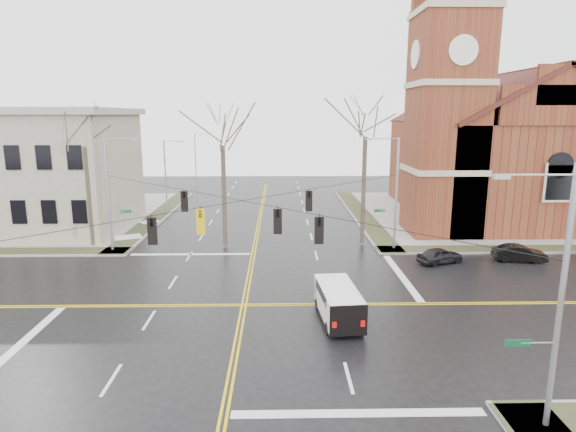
{
  "coord_description": "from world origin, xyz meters",
  "views": [
    {
      "loc": [
        2.08,
        -26.45,
        10.92
      ],
      "look_at": [
        2.69,
        6.0,
        4.05
      ],
      "focal_mm": 30.0,
      "sensor_mm": 36.0,
      "label": 1
    }
  ],
  "objects_px": {
    "signal_pole_ne": "(394,190)",
    "tree_ne": "(366,129)",
    "signal_pole_se": "(556,297)",
    "tree_nw_near": "(222,139)",
    "cargo_van": "(338,300)",
    "parked_car_b": "(519,253)",
    "streetlight_north_a": "(167,173)",
    "parked_car_a": "(440,255)",
    "tree_nw_far": "(84,140)",
    "signal_pole_nw": "(110,191)",
    "streetlight_north_b": "(196,157)",
    "church": "(492,138)"
  },
  "relations": [
    {
      "from": "signal_pole_ne",
      "to": "cargo_van",
      "type": "xyz_separation_m",
      "value": [
        -6.1,
        -13.56,
        -3.85
      ]
    },
    {
      "from": "streetlight_north_a",
      "to": "parked_car_a",
      "type": "relative_size",
      "value": 2.26
    },
    {
      "from": "parked_car_a",
      "to": "tree_nw_far",
      "type": "xyz_separation_m",
      "value": [
        -27.73,
        5.22,
        8.3
      ]
    },
    {
      "from": "streetlight_north_a",
      "to": "tree_ne",
      "type": "bearing_deg",
      "value": -36.82
    },
    {
      "from": "streetlight_north_a",
      "to": "parked_car_b",
      "type": "bearing_deg",
      "value": -32.65
    },
    {
      "from": "parked_car_a",
      "to": "tree_nw_far",
      "type": "distance_m",
      "value": 29.41
    },
    {
      "from": "signal_pole_nw",
      "to": "streetlight_north_b",
      "type": "relative_size",
      "value": 1.12
    },
    {
      "from": "tree_nw_far",
      "to": "tree_nw_near",
      "type": "bearing_deg",
      "value": -1.78
    },
    {
      "from": "church",
      "to": "signal_pole_nw",
      "type": "bearing_deg",
      "value": -159.79
    },
    {
      "from": "streetlight_north_b",
      "to": "tree_nw_near",
      "type": "height_order",
      "value": "tree_nw_near"
    },
    {
      "from": "streetlight_north_b",
      "to": "parked_car_a",
      "type": "distance_m",
      "value": 47.33
    },
    {
      "from": "cargo_van",
      "to": "parked_car_b",
      "type": "relative_size",
      "value": 1.32
    },
    {
      "from": "signal_pole_ne",
      "to": "parked_car_a",
      "type": "height_order",
      "value": "signal_pole_ne"
    },
    {
      "from": "church",
      "to": "parked_car_b",
      "type": "height_order",
      "value": "church"
    },
    {
      "from": "signal_pole_se",
      "to": "parked_car_a",
      "type": "bearing_deg",
      "value": 81.87
    },
    {
      "from": "signal_pole_se",
      "to": "tree_nw_far",
      "type": "distance_m",
      "value": 35.24
    },
    {
      "from": "parked_car_b",
      "to": "parked_car_a",
      "type": "bearing_deg",
      "value": 101.34
    },
    {
      "from": "cargo_van",
      "to": "signal_pole_se",
      "type": "bearing_deg",
      "value": -62.09
    },
    {
      "from": "signal_pole_nw",
      "to": "parked_car_b",
      "type": "bearing_deg",
      "value": -5.98
    },
    {
      "from": "parked_car_b",
      "to": "streetlight_north_a",
      "type": "bearing_deg",
      "value": 65.41
    },
    {
      "from": "streetlight_north_b",
      "to": "tree_nw_far",
      "type": "relative_size",
      "value": 0.65
    },
    {
      "from": "signal_pole_ne",
      "to": "streetlight_north_b",
      "type": "distance_m",
      "value": 42.61
    },
    {
      "from": "signal_pole_ne",
      "to": "signal_pole_se",
      "type": "relative_size",
      "value": 1.0
    },
    {
      "from": "cargo_van",
      "to": "signal_pole_ne",
      "type": "bearing_deg",
      "value": 60.82
    },
    {
      "from": "signal_pole_ne",
      "to": "tree_ne",
      "type": "relative_size",
      "value": 0.67
    },
    {
      "from": "signal_pole_se",
      "to": "parked_car_b",
      "type": "relative_size",
      "value": 2.35
    },
    {
      "from": "cargo_van",
      "to": "parked_car_b",
      "type": "distance_m",
      "value": 18.2
    },
    {
      "from": "streetlight_north_a",
      "to": "tree_nw_near",
      "type": "distance_m",
      "value": 17.93
    },
    {
      "from": "signal_pole_se",
      "to": "streetlight_north_b",
      "type": "height_order",
      "value": "signal_pole_se"
    },
    {
      "from": "parked_car_a",
      "to": "tree_ne",
      "type": "bearing_deg",
      "value": 20.68
    },
    {
      "from": "signal_pole_ne",
      "to": "signal_pole_se",
      "type": "xyz_separation_m",
      "value": [
        0.0,
        -23.0,
        0.0
      ]
    },
    {
      "from": "signal_pole_se",
      "to": "tree_nw_near",
      "type": "bearing_deg",
      "value": 119.65
    },
    {
      "from": "church",
      "to": "streetlight_north_b",
      "type": "bearing_deg",
      "value": 146.75
    },
    {
      "from": "signal_pole_ne",
      "to": "streetlight_north_b",
      "type": "relative_size",
      "value": 1.12
    },
    {
      "from": "parked_car_b",
      "to": "signal_pole_ne",
      "type": "bearing_deg",
      "value": 77.74
    },
    {
      "from": "parked_car_b",
      "to": "tree_nw_far",
      "type": "height_order",
      "value": "tree_nw_far"
    },
    {
      "from": "signal_pole_se",
      "to": "tree_ne",
      "type": "relative_size",
      "value": 0.67
    },
    {
      "from": "signal_pole_nw",
      "to": "tree_nw_near",
      "type": "xyz_separation_m",
      "value": [
        8.86,
        1.21,
        4.05
      ]
    },
    {
      "from": "parked_car_a",
      "to": "tree_ne",
      "type": "xyz_separation_m",
      "value": [
        -4.93,
        5.34,
        9.12
      ]
    },
    {
      "from": "signal_pole_nw",
      "to": "streetlight_north_b",
      "type": "distance_m",
      "value": 36.51
    },
    {
      "from": "cargo_van",
      "to": "streetlight_north_a",
      "type": "bearing_deg",
      "value": 112.89
    },
    {
      "from": "parked_car_a",
      "to": "parked_car_b",
      "type": "height_order",
      "value": "parked_car_b"
    },
    {
      "from": "church",
      "to": "signal_pole_ne",
      "type": "distance_m",
      "value": 19.22
    },
    {
      "from": "signal_pole_ne",
      "to": "parked_car_a",
      "type": "xyz_separation_m",
      "value": [
        2.76,
        -3.66,
        -4.35
      ]
    },
    {
      "from": "tree_nw_far",
      "to": "parked_car_a",
      "type": "bearing_deg",
      "value": -10.67
    },
    {
      "from": "signal_pole_ne",
      "to": "parked_car_b",
      "type": "height_order",
      "value": "signal_pole_ne"
    },
    {
      "from": "church",
      "to": "streetlight_north_a",
      "type": "distance_m",
      "value": 35.78
    },
    {
      "from": "signal_pole_nw",
      "to": "tree_nw_far",
      "type": "distance_m",
      "value": 4.84
    },
    {
      "from": "signal_pole_se",
      "to": "tree_nw_near",
      "type": "relative_size",
      "value": 0.72
    },
    {
      "from": "signal_pole_nw",
      "to": "streetlight_north_a",
      "type": "distance_m",
      "value": 16.52
    }
  ]
}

